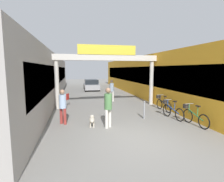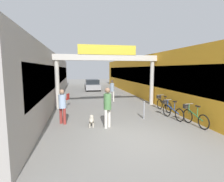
{
  "view_description": "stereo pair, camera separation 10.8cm",
  "coord_description": "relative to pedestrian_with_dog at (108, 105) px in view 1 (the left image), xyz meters",
  "views": [
    {
      "loc": [
        -2.25,
        -5.93,
        2.64
      ],
      "look_at": [
        0.0,
        4.37,
        1.3
      ],
      "focal_mm": 28.0,
      "sensor_mm": 36.0,
      "label": 1
    },
    {
      "loc": [
        -2.14,
        -5.95,
        2.64
      ],
      "look_at": [
        0.0,
        4.37,
        1.3
      ],
      "focal_mm": 28.0,
      "sensor_mm": 36.0,
      "label": 2
    }
  ],
  "objects": [
    {
      "name": "bicycle_black_third",
      "position": [
        4.03,
        2.49,
        -0.61
      ],
      "size": [
        0.46,
        1.69,
        0.98
      ],
      "color": "black",
      "rests_on": "ground_plane"
    },
    {
      "name": "bicycle_green_nearest",
      "position": [
        4.02,
        -0.48,
        -0.61
      ],
      "size": [
        0.46,
        1.69,
        0.98
      ],
      "color": "black",
      "rests_on": "ground_plane"
    },
    {
      "name": "cafe_chair_red_farther",
      "position": [
        -2.02,
        5.23,
        -0.51
      ],
      "size": [
        0.52,
        0.52,
        0.89
      ],
      "color": "gray",
      "rests_on": "ground_plane"
    },
    {
      "name": "pedestrian_carrying_crate",
      "position": [
        1.52,
        6.27,
        -0.04
      ],
      "size": [
        0.47,
        0.47,
        1.76
      ],
      "color": "silver",
      "rests_on": "ground_plane"
    },
    {
      "name": "parked_car_silver",
      "position": [
        0.65,
        14.42,
        -0.41
      ],
      "size": [
        1.83,
        4.02,
        1.33
      ],
      "color": "#99999E",
      "rests_on": "ground_plane"
    },
    {
      "name": "ground_plane",
      "position": [
        0.79,
        -1.56,
        -1.05
      ],
      "size": [
        80.0,
        80.0,
        0.0
      ],
      "primitive_type": "plane",
      "color": "gray"
    },
    {
      "name": "arcade_sign_gateway",
      "position": [
        0.79,
        4.45,
        1.97
      ],
      "size": [
        7.4,
        0.47,
        4.23
      ],
      "color": "beige",
      "rests_on": "ground_plane"
    },
    {
      "name": "dog_on_leash",
      "position": [
        -0.69,
        0.39,
        -0.76
      ],
      "size": [
        0.31,
        0.66,
        0.47
      ],
      "color": "beige",
      "rests_on": "ground_plane"
    },
    {
      "name": "storefront_right",
      "position": [
        5.88,
        9.44,
        0.85
      ],
      "size": [
        3.0,
        26.0,
        3.79
      ],
      "color": "gold",
      "rests_on": "ground_plane"
    },
    {
      "name": "storefront_left",
      "position": [
        -4.3,
        9.44,
        0.85
      ],
      "size": [
        3.0,
        26.0,
        3.79
      ],
      "color": "#9E9993",
      "rests_on": "ground_plane"
    },
    {
      "name": "bicycle_blue_second",
      "position": [
        3.63,
        0.79,
        -0.61
      ],
      "size": [
        0.46,
        1.68,
        0.98
      ],
      "color": "black",
      "rests_on": "ground_plane"
    },
    {
      "name": "pedestrian_with_dog",
      "position": [
        0.0,
        0.0,
        0.0
      ],
      "size": [
        0.48,
        0.48,
        1.82
      ],
      "color": "silver",
      "rests_on": "ground_plane"
    },
    {
      "name": "bollard_post_metal",
      "position": [
        2.14,
        0.98,
        -0.56
      ],
      "size": [
        0.1,
        0.1,
        0.96
      ],
      "color": "gray",
      "rests_on": "ground_plane"
    },
    {
      "name": "cafe_chair_wood_nearer",
      "position": [
        -2.3,
        4.3,
        -0.51
      ],
      "size": [
        0.48,
        0.48,
        0.89
      ],
      "color": "gray",
      "rests_on": "ground_plane"
    },
    {
      "name": "pedestrian_companion",
      "position": [
        -2.02,
        0.97,
        -0.09
      ],
      "size": [
        0.48,
        0.48,
        1.67
      ],
      "color": "#99332D",
      "rests_on": "ground_plane"
    }
  ]
}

